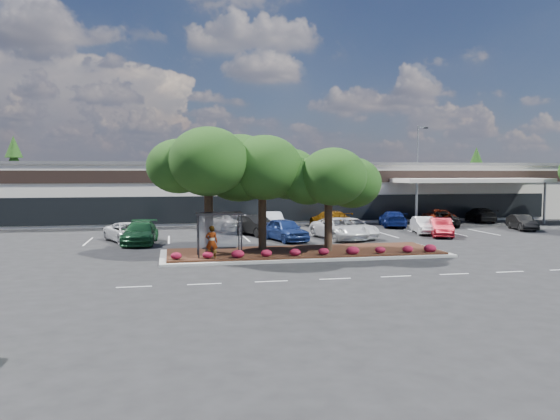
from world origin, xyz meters
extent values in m
plane|color=black|center=(0.00, 0.00, 0.00)|extent=(160.00, 160.00, 0.00)
cube|color=silver|center=(0.00, 34.00, 3.00)|extent=(80.00, 20.00, 6.00)
cube|color=#58585B|center=(0.00, 34.00, 6.10)|extent=(80.40, 20.40, 0.30)
cube|color=black|center=(0.00, 23.95, 4.80)|extent=(80.00, 0.25, 1.20)
cube|color=black|center=(0.00, 23.95, 1.60)|extent=(60.00, 0.18, 2.60)
cube|color=red|center=(-6.00, 23.88, 4.80)|extent=(6.00, 0.12, 1.00)
cube|color=silver|center=(20.00, 21.50, 4.40)|extent=(16.00, 5.00, 0.40)
cylinder|color=gray|center=(13.00, 19.50, 2.10)|extent=(0.24, 0.24, 4.20)
cylinder|color=gray|center=(27.00, 19.50, 2.10)|extent=(0.24, 0.24, 4.20)
cube|color=#9F9F9A|center=(-2.00, 4.00, 0.07)|extent=(18.00, 6.00, 0.15)
cube|color=#3C1E12|center=(-2.00, 4.00, 0.20)|extent=(17.20, 5.20, 0.12)
cube|color=silver|center=(-12.00, -4.00, 0.01)|extent=(1.60, 0.12, 0.01)
cube|color=silver|center=(-8.80, -4.00, 0.01)|extent=(1.60, 0.12, 0.01)
cube|color=silver|center=(-5.60, -4.00, 0.01)|extent=(1.60, 0.12, 0.01)
cube|color=silver|center=(-2.40, -4.00, 0.01)|extent=(1.60, 0.12, 0.01)
cube|color=silver|center=(0.80, -4.00, 0.01)|extent=(1.60, 0.12, 0.01)
cube|color=silver|center=(4.00, -4.00, 0.01)|extent=(1.60, 0.12, 0.01)
cube|color=silver|center=(7.20, -4.00, 0.01)|extent=(1.60, 0.12, 0.01)
cube|color=silver|center=(-16.50, 13.50, 0.01)|extent=(0.12, 5.00, 0.01)
cube|color=silver|center=(-13.50, 13.50, 0.01)|extent=(0.12, 5.00, 0.01)
cube|color=silver|center=(-10.50, 13.50, 0.01)|extent=(0.12, 5.00, 0.01)
cube|color=silver|center=(-7.50, 13.50, 0.01)|extent=(0.12, 5.00, 0.01)
cube|color=silver|center=(-4.50, 13.50, 0.01)|extent=(0.12, 5.00, 0.01)
cube|color=silver|center=(-1.50, 13.50, 0.01)|extent=(0.12, 5.00, 0.01)
cube|color=silver|center=(1.50, 13.50, 0.01)|extent=(0.12, 5.00, 0.01)
cube|color=silver|center=(4.50, 13.50, 0.01)|extent=(0.12, 5.00, 0.01)
cube|color=silver|center=(7.50, 13.50, 0.01)|extent=(0.12, 5.00, 0.01)
cube|color=silver|center=(10.50, 13.50, 0.01)|extent=(0.12, 5.00, 0.01)
cube|color=silver|center=(13.50, 13.50, 0.01)|extent=(0.12, 5.00, 0.01)
cube|color=silver|center=(16.50, 13.50, 0.01)|extent=(0.12, 5.00, 0.01)
cylinder|color=black|center=(-8.75, 3.45, 1.51)|extent=(0.08, 0.08, 2.50)
cylinder|color=black|center=(-6.25, 3.45, 1.51)|extent=(0.08, 0.08, 2.50)
cylinder|color=black|center=(-8.75, 2.15, 1.51)|extent=(0.08, 0.08, 2.50)
cylinder|color=black|center=(-6.25, 2.15, 1.51)|extent=(0.08, 0.08, 2.50)
cube|color=black|center=(-7.50, 2.80, 2.80)|extent=(2.75, 1.55, 0.10)
cube|color=silver|center=(-7.50, 3.45, 1.63)|extent=(2.30, 0.03, 2.00)
cube|color=black|center=(-7.50, 3.05, 0.71)|extent=(2.00, 0.35, 0.06)
cone|color=#143711|center=(-30.00, 46.00, 5.00)|extent=(4.40, 4.40, 10.00)
cone|color=#143711|center=(34.00, 44.00, 4.50)|extent=(3.96, 3.96, 9.00)
imported|color=#594C47|center=(-8.01, 1.98, 1.22)|extent=(0.74, 0.52, 1.91)
cube|color=#9F9F9A|center=(17.00, 27.89, 0.20)|extent=(0.50, 0.50, 0.40)
cylinder|color=gray|center=(17.00, 27.89, 5.41)|extent=(0.14, 0.14, 10.03)
cube|color=gray|center=(17.45, 27.85, 10.28)|extent=(0.91, 0.29, 0.14)
cube|color=black|center=(17.95, 27.81, 10.21)|extent=(0.47, 0.33, 0.18)
imported|color=white|center=(-13.50, 12.69, 0.72)|extent=(4.24, 5.73, 1.45)
imported|color=#1B4E29|center=(-12.54, 11.39, 0.82)|extent=(2.69, 5.77, 1.63)
imported|color=black|center=(-3.43, 15.10, 0.82)|extent=(3.67, 5.28, 1.65)
imported|color=navy|center=(-1.76, 11.01, 0.86)|extent=(3.28, 5.38, 1.71)
imported|color=silver|center=(2.62, 11.18, 0.83)|extent=(3.75, 6.34, 1.65)
imported|color=white|center=(3.74, 11.83, 0.79)|extent=(3.84, 6.11, 1.57)
imported|color=silver|center=(10.80, 13.39, 0.72)|extent=(2.50, 4.61, 1.44)
imported|color=maroon|center=(11.26, 11.25, 0.75)|extent=(3.10, 4.82, 1.50)
imported|color=black|center=(20.92, 14.44, 0.69)|extent=(2.42, 4.42, 1.38)
imported|color=#B2B2B2|center=(-5.54, 18.35, 0.85)|extent=(5.05, 6.70, 1.69)
imported|color=slate|center=(-4.13, 19.92, 0.72)|extent=(2.77, 5.23, 1.45)
imported|color=silver|center=(-1.51, 19.11, 0.84)|extent=(1.87, 5.15, 1.69)
imported|color=#6E4007|center=(4.44, 19.97, 0.81)|extent=(3.19, 5.89, 1.62)
imported|color=#0C1953|center=(10.53, 19.45, 0.77)|extent=(3.34, 5.65, 1.54)
imported|color=black|center=(15.23, 18.94, 0.70)|extent=(2.87, 5.25, 1.39)
imported|color=#65190B|center=(15.76, 20.36, 0.78)|extent=(3.91, 6.06, 1.55)
imported|color=black|center=(21.49, 22.34, 0.76)|extent=(3.00, 5.51, 1.52)
camera|label=1|loc=(-10.28, -29.51, 5.26)|focal=35.00mm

